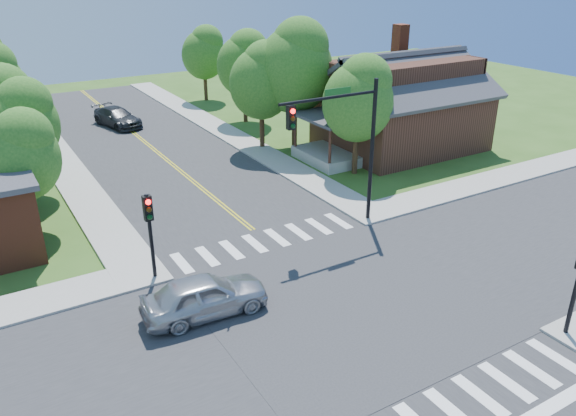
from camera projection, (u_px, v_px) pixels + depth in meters
ground at (343, 304)px, 21.65m from camera, size 100.00×100.00×0.00m
road_ns at (343, 304)px, 21.64m from camera, size 10.00×90.00×0.04m
road_ew at (343, 304)px, 21.64m from camera, size 90.00×10.00×0.04m
intersection_patch at (343, 304)px, 21.65m from camera, size 10.20×10.20×0.06m
sidewalk_ne at (390, 139)px, 41.46m from camera, size 40.00×40.00×0.14m
crosswalk_north at (266, 240)px, 26.49m from camera, size 8.85×2.00×0.01m
crosswalk_south at (466, 403)px, 16.77m from camera, size 8.85×2.00×0.01m
centerline at (343, 303)px, 21.63m from camera, size 0.30×90.00×0.01m
stop_bar at (560, 402)px, 16.87m from camera, size 4.60×0.45×0.09m
signal_mast_ne at (345, 133)px, 25.91m from camera, size 5.30×0.42×7.20m
signal_pole_nw at (149, 221)px, 22.31m from camera, size 0.34×0.42×3.80m
house_ne at (401, 100)px, 38.56m from camera, size 13.05×8.80×7.11m
tree_e_a at (360, 97)px, 33.04m from camera, size 4.31×4.09×7.32m
tree_e_b at (296, 64)px, 37.35m from camera, size 5.24×4.97×8.90m
tree_e_c at (245, 62)px, 44.18m from camera, size 4.34×4.13×7.38m
tree_e_d at (205, 51)px, 51.38m from camera, size 4.05×3.85×6.89m
tree_w_a at (21, 153)px, 25.77m from camera, size 3.64×3.46×6.19m
tree_w_b at (2, 108)px, 30.83m from camera, size 4.22×4.01×7.17m
tree_house at (263, 79)px, 37.69m from camera, size 4.37×4.15×7.44m
tree_bldg at (22, 120)px, 29.86m from camera, size 3.93×3.73×6.68m
car_silver at (205, 296)px, 20.72m from camera, size 2.47×4.92×1.60m
car_dgrey at (117, 118)px, 44.44m from camera, size 4.48×6.00×1.45m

